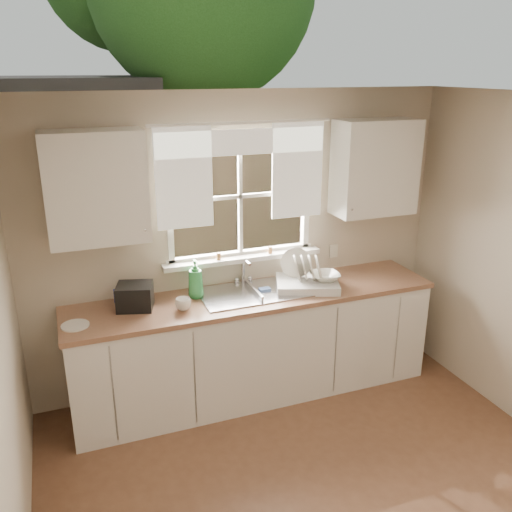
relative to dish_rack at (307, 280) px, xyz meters
name	(u,v)px	position (x,y,z in m)	size (l,w,h in m)	color
room_walls	(375,362)	(-0.46, -1.73, 0.26)	(3.62, 4.02, 2.50)	beige
ceiling	(388,104)	(-0.46, -1.66, 1.52)	(3.60, 4.00, 0.02)	silver
window	(241,216)	(-0.46, 0.34, 0.51)	(1.38, 0.16, 1.06)	white
curtains	(243,163)	(-0.46, 0.29, 0.96)	(1.50, 0.03, 0.81)	white
base_cabinets	(255,346)	(-0.46, 0.02, -0.54)	(3.00, 0.62, 0.87)	white
countertop	(255,297)	(-0.46, 0.02, -0.09)	(3.04, 0.65, 0.04)	#926549
upper_cabinet_left	(96,187)	(-1.61, 0.16, 0.87)	(0.70, 0.33, 0.80)	white
upper_cabinet_right	(375,167)	(0.69, 0.16, 0.87)	(0.70, 0.33, 0.80)	white
wall_outlet	(334,251)	(0.42, 0.32, 0.10)	(0.08, 0.01, 0.12)	beige
sill_jars	(245,253)	(-0.45, 0.28, 0.20)	(0.50, 0.04, 0.06)	brown
backyard	(152,20)	(0.12, 6.75, 2.49)	(20.00, 10.00, 6.13)	#335421
sink	(253,301)	(-0.46, 0.05, -0.14)	(0.88, 0.52, 0.40)	#B7B7BC
dish_rack	(307,280)	(0.00, 0.00, 0.00)	(0.61, 0.54, 0.32)	silver
bowl	(325,277)	(0.14, -0.05, 0.03)	(0.24, 0.24, 0.06)	silver
soap_bottle_a	(195,279)	(-0.92, 0.13, 0.09)	(0.12, 0.12, 0.32)	green
soap_bottle_b	(120,293)	(-1.50, 0.21, 0.02)	(0.08, 0.08, 0.18)	#3041B5
soap_bottle_c	(136,293)	(-1.39, 0.17, 0.03)	(0.15, 0.15, 0.19)	beige
saucer	(75,325)	(-1.86, -0.07, -0.06)	(0.20, 0.20, 0.01)	silver
cup	(183,304)	(-1.07, -0.07, -0.02)	(0.12, 0.12, 0.09)	silver
black_appliance	(135,296)	(-1.40, 0.09, 0.03)	(0.26, 0.23, 0.19)	black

